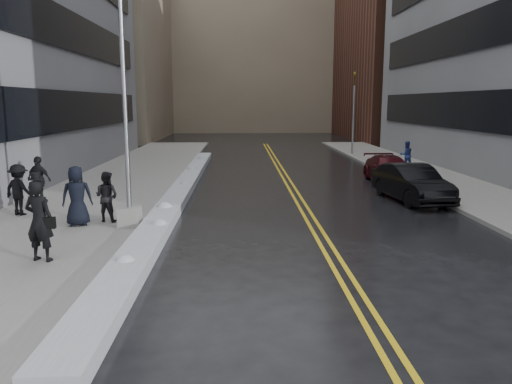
{
  "coord_description": "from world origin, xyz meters",
  "views": [
    {
      "loc": [
        0.14,
        -13.14,
        3.91
      ],
      "look_at": [
        0.59,
        1.42,
        1.3
      ],
      "focal_mm": 35.0,
      "sensor_mm": 36.0,
      "label": 1
    }
  ],
  "objects": [
    {
      "name": "pedestrian_c",
      "position": [
        -4.92,
        2.13,
        1.08
      ],
      "size": [
        1.03,
        0.81,
        1.87
      ],
      "primitive_type": "imported",
      "rotation": [
        0.0,
        0.0,
        3.4
      ],
      "color": "black",
      "rests_on": "sidewalk_west"
    },
    {
      "name": "lamppost",
      "position": [
        -3.3,
        2.0,
        2.53
      ],
      "size": [
        0.65,
        0.65,
        7.62
      ],
      "color": "gray",
      "rests_on": "sidewalk_west"
    },
    {
      "name": "pedestrian_fedora",
      "position": [
        -4.67,
        -1.41,
        1.14
      ],
      "size": [
        0.82,
        0.64,
        1.99
      ],
      "primitive_type": "imported",
      "rotation": [
        0.0,
        0.0,
        2.89
      ],
      "color": "black",
      "rests_on": "sidewalk_west"
    },
    {
      "name": "traffic_signal",
      "position": [
        8.5,
        24.0,
        3.4
      ],
      "size": [
        0.16,
        0.2,
        6.0
      ],
      "color": "gray",
      "rests_on": "sidewalk_east"
    },
    {
      "name": "pedestrian_e",
      "position": [
        -7.36,
        3.68,
        1.02
      ],
      "size": [
        1.28,
        1.01,
        1.73
      ],
      "primitive_type": "imported",
      "rotation": [
        0.0,
        0.0,
        2.77
      ],
      "color": "black",
      "rests_on": "sidewalk_west"
    },
    {
      "name": "lane_line_right",
      "position": [
        2.65,
        10.0,
        0.0
      ],
      "size": [
        0.12,
        50.0,
        0.01
      ],
      "primitive_type": "cube",
      "color": "gold",
      "rests_on": "ground"
    },
    {
      "name": "building_east_far",
      "position": [
        19.0,
        42.0,
        14.0
      ],
      "size": [
        14.0,
        20.0,
        28.0
      ],
      "primitive_type": "cube",
      "color": "#562D21",
      "rests_on": "ground"
    },
    {
      "name": "snow_ridge",
      "position": [
        -2.45,
        8.0,
        0.17
      ],
      "size": [
        0.9,
        30.0,
        0.34
      ],
      "primitive_type": "cube",
      "color": "silver",
      "rests_on": "ground"
    },
    {
      "name": "building_west_far",
      "position": [
        -15.5,
        44.0,
        9.0
      ],
      "size": [
        14.0,
        22.0,
        18.0
      ],
      "primitive_type": "cube",
      "color": "gray",
      "rests_on": "ground"
    },
    {
      "name": "sidewalk_east",
      "position": [
        10.0,
        10.0,
        0.07
      ],
      "size": [
        4.0,
        50.0,
        0.15
      ],
      "primitive_type": "cube",
      "color": "gray",
      "rests_on": "ground"
    },
    {
      "name": "pedestrian_d",
      "position": [
        -7.52,
        5.8,
        1.04
      ],
      "size": [
        1.13,
        0.77,
        1.78
      ],
      "primitive_type": "imported",
      "rotation": [
        0.0,
        0.0,
        2.78
      ],
      "color": "black",
      "rests_on": "sidewalk_west"
    },
    {
      "name": "ground",
      "position": [
        0.0,
        0.0,
        0.0
      ],
      "size": [
        160.0,
        160.0,
        0.0
      ],
      "primitive_type": "plane",
      "color": "black",
      "rests_on": "ground"
    },
    {
      "name": "pedestrian_b",
      "position": [
        -4.15,
        2.66,
        0.96
      ],
      "size": [
        0.94,
        0.83,
        1.62
      ],
      "primitive_type": "imported",
      "rotation": [
        0.0,
        0.0,
        2.82
      ],
      "color": "black",
      "rests_on": "sidewalk_west"
    },
    {
      "name": "car_black",
      "position": [
        6.96,
        6.33,
        0.74
      ],
      "size": [
        2.18,
        4.69,
        1.49
      ],
      "primitive_type": "imported",
      "rotation": [
        0.0,
        0.0,
        0.14
      ],
      "color": "black",
      "rests_on": "ground"
    },
    {
      "name": "building_far",
      "position": [
        2.0,
        60.0,
        11.0
      ],
      "size": [
        36.0,
        16.0,
        22.0
      ],
      "primitive_type": "cube",
      "color": "gray",
      "rests_on": "ground"
    },
    {
      "name": "car_maroon",
      "position": [
        7.5,
        11.14,
        0.65
      ],
      "size": [
        1.84,
        4.5,
        1.31
      ],
      "primitive_type": "imported",
      "rotation": [
        0.0,
        0.0,
        -0.0
      ],
      "color": "#3E0911",
      "rests_on": "ground"
    },
    {
      "name": "sidewalk_west",
      "position": [
        -5.75,
        10.0,
        0.07
      ],
      "size": [
        5.5,
        50.0,
        0.15
      ],
      "primitive_type": "cube",
      "color": "gray",
      "rests_on": "ground"
    },
    {
      "name": "pedestrian_east",
      "position": [
        9.69,
        15.26,
        0.94
      ],
      "size": [
        0.8,
        0.64,
        1.58
      ],
      "primitive_type": "imported",
      "rotation": [
        0.0,
        0.0,
        3.2
      ],
      "color": "navy",
      "rests_on": "sidewalk_east"
    },
    {
      "name": "fire_hydrant",
      "position": [
        9.0,
        10.0,
        0.55
      ],
      "size": [
        0.26,
        0.26,
        0.73
      ],
      "color": "maroon",
      "rests_on": "sidewalk_east"
    },
    {
      "name": "lane_line_left",
      "position": [
        2.35,
        10.0,
        0.0
      ],
      "size": [
        0.12,
        50.0,
        0.01
      ],
      "primitive_type": "cube",
      "color": "gold",
      "rests_on": "ground"
    }
  ]
}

